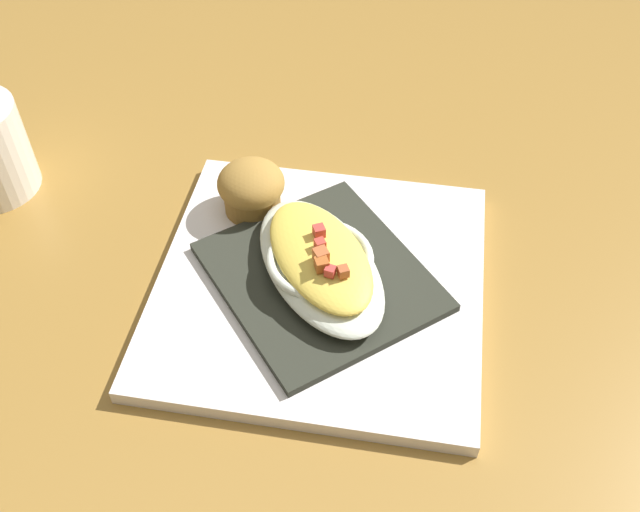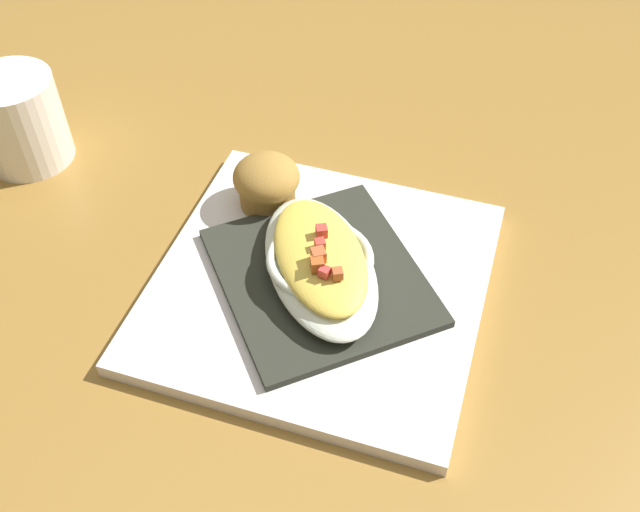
% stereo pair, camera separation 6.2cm
% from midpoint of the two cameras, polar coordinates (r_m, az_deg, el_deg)
% --- Properties ---
extents(ground_plane, '(2.60, 2.60, 0.00)m').
position_cam_midpoint_polar(ground_plane, '(0.65, -2.72, -2.79)').
color(ground_plane, olive).
extents(square_plate, '(0.34, 0.34, 0.01)m').
position_cam_midpoint_polar(square_plate, '(0.65, -2.74, -2.38)').
color(square_plate, white).
rests_on(square_plate, ground_plane).
extents(folded_napkin, '(0.24, 0.23, 0.01)m').
position_cam_midpoint_polar(folded_napkin, '(0.64, -2.77, -1.74)').
color(folded_napkin, '#2D3027').
rests_on(folded_napkin, square_plate).
extents(gratin_dish, '(0.19, 0.14, 0.04)m').
position_cam_midpoint_polar(gratin_dish, '(0.62, -2.84, -0.53)').
color(gratin_dish, silver).
rests_on(gratin_dish, folded_napkin).
extents(muffin, '(0.06, 0.06, 0.05)m').
position_cam_midpoint_polar(muffin, '(0.69, -7.94, 5.14)').
color(muffin, '#A27333').
rests_on(muffin, square_plate).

